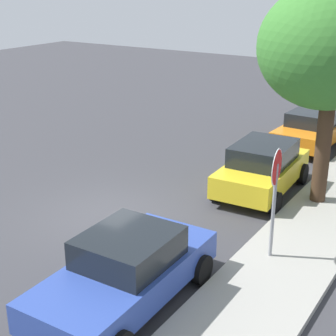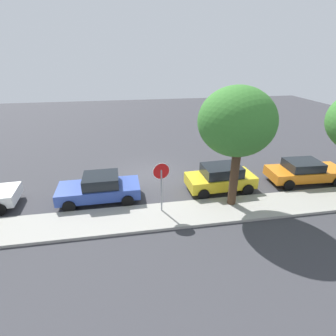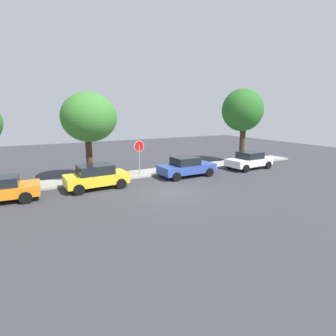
{
  "view_description": "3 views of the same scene",
  "coord_description": "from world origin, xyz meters",
  "px_view_note": "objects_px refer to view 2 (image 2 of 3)",
  "views": [
    {
      "loc": [
        9.83,
        8.19,
        6.05
      ],
      "look_at": [
        -0.73,
        1.44,
        1.42
      ],
      "focal_mm": 55.0,
      "sensor_mm": 36.0,
      "label": 1
    },
    {
      "loc": [
        1.52,
        15.54,
        7.3
      ],
      "look_at": [
        -1.02,
        1.0,
        0.8
      ],
      "focal_mm": 28.0,
      "sensor_mm": 36.0,
      "label": 2
    },
    {
      "loc": [
        -7.41,
        -13.4,
        4.73
      ],
      "look_at": [
        0.8,
        1.72,
        1.06
      ],
      "focal_mm": 28.0,
      "sensor_mm": 36.0,
      "label": 3
    }
  ],
  "objects_px": {
    "parked_car_blue": "(100,188)",
    "street_tree_mid_block": "(237,122)",
    "parked_car_orange": "(305,171)",
    "stop_sign": "(161,179)",
    "parked_car_yellow": "(221,178)"
  },
  "relations": [
    {
      "from": "parked_car_blue",
      "to": "street_tree_mid_block",
      "type": "distance_m",
      "value": 7.71
    },
    {
      "from": "stop_sign",
      "to": "street_tree_mid_block",
      "type": "relative_size",
      "value": 0.44
    },
    {
      "from": "stop_sign",
      "to": "street_tree_mid_block",
      "type": "distance_m",
      "value": 4.37
    },
    {
      "from": "parked_car_yellow",
      "to": "parked_car_orange",
      "type": "height_order",
      "value": "parked_car_yellow"
    },
    {
      "from": "parked_car_yellow",
      "to": "stop_sign",
      "type": "bearing_deg",
      "value": 25.78
    },
    {
      "from": "parked_car_yellow",
      "to": "parked_car_orange",
      "type": "distance_m",
      "value": 5.43
    },
    {
      "from": "parked_car_blue",
      "to": "street_tree_mid_block",
      "type": "relative_size",
      "value": 0.71
    },
    {
      "from": "parked_car_yellow",
      "to": "street_tree_mid_block",
      "type": "distance_m",
      "value": 3.93
    },
    {
      "from": "parked_car_blue",
      "to": "parked_car_orange",
      "type": "bearing_deg",
      "value": -179.36
    },
    {
      "from": "parked_car_blue",
      "to": "parked_car_yellow",
      "type": "relative_size",
      "value": 1.1
    },
    {
      "from": "parked_car_blue",
      "to": "parked_car_yellow",
      "type": "distance_m",
      "value": 6.72
    },
    {
      "from": "parked_car_blue",
      "to": "parked_car_orange",
      "type": "distance_m",
      "value": 12.15
    },
    {
      "from": "street_tree_mid_block",
      "to": "stop_sign",
      "type": "bearing_deg",
      "value": 3.07
    },
    {
      "from": "stop_sign",
      "to": "parked_car_orange",
      "type": "bearing_deg",
      "value": -168.19
    },
    {
      "from": "parked_car_orange",
      "to": "street_tree_mid_block",
      "type": "relative_size",
      "value": 0.76
    }
  ]
}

